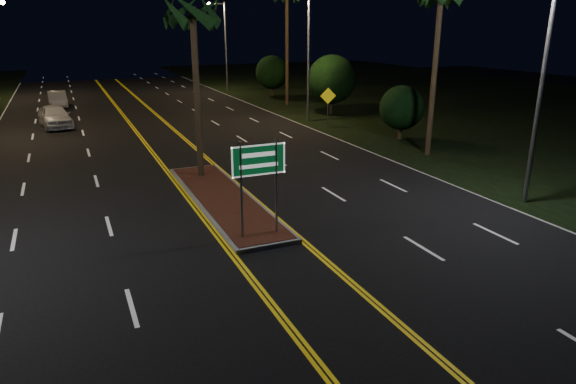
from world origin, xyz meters
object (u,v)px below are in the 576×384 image
palm_median (192,12)px  shrub_near (402,108)px  streetlight_right_mid (304,42)px  car_far (57,98)px  streetlight_right_far (222,36)px  highway_sign (259,169)px  shrub_mid (332,79)px  median_island (223,199)px  car_near (55,114)px  shrub_far (272,72)px  warning_sign (328,101)px  streetlight_right_near (538,57)px

palm_median → shrub_near: palm_median is taller
streetlight_right_mid → car_far: (-16.48, 14.79, -4.87)m
streetlight_right_far → shrub_near: size_ratio=2.73×
highway_sign → shrub_near: 17.55m
streetlight_right_far → shrub_mid: size_ratio=1.95×
median_island → car_near: car_near is taller
streetlight_right_far → shrub_near: (2.89, -28.00, -3.71)m
shrub_near → shrub_far: size_ratio=0.83×
shrub_mid → shrub_far: size_ratio=1.17×
warning_sign → palm_median: bearing=-129.7°
car_near → warning_sign: (17.52, -7.12, 0.84)m
median_island → shrub_near: size_ratio=3.11×
shrub_near → median_island: bearing=-152.6°
median_island → streetlight_right_mid: size_ratio=1.14×
median_island → car_far: 30.37m
shrub_mid → car_far: shrub_mid is taller
car_far → warning_sign: warning_sign is taller
shrub_mid → warning_sign: 5.10m
median_island → warning_sign: size_ratio=3.86×
streetlight_right_near → palm_median: bearing=141.3°
shrub_near → car_far: (-19.37, 22.79, -1.16)m
shrub_far → streetlight_right_mid: bearing=-102.8°
car_far → warning_sign: size_ratio=1.78×
car_far → shrub_far: bearing=-5.0°
median_island → car_near: size_ratio=1.89×
streetlight_right_mid → palm_median: size_ratio=1.08×
shrub_near → car_far: bearing=130.4°
car_far → warning_sign: 24.33m
median_island → highway_sign: 4.80m
highway_sign → palm_median: bearing=90.0°
median_island → streetlight_right_far: (10.61, 35.00, 5.57)m
streetlight_right_mid → highway_sign: bearing=-118.9°
streetlight_right_mid → car_near: 18.03m
streetlight_right_mid → streetlight_right_far: size_ratio=1.00×
highway_sign → car_far: (-5.87, 33.99, -1.62)m
median_island → streetlight_right_far: 37.00m
median_island → streetlight_right_mid: 19.20m
palm_median → warning_sign: bearing=38.9°
median_island → shrub_far: bearing=64.6°
shrub_far → warning_sign: size_ratio=1.49×
highway_sign → palm_median: palm_median is taller
streetlight_right_mid → palm_median: (-10.61, -11.50, 1.62)m
car_near → streetlight_right_near: bearing=-64.8°
streetlight_right_mid → shrub_far: 14.74m
highway_sign → palm_median: (0.00, 7.70, 4.87)m
shrub_mid → car_near: size_ratio=0.85×
palm_median → highway_sign: bearing=-90.0°
median_island → shrub_near: 15.32m
shrub_near → car_near: shrub_near is taller
streetlight_right_near → streetlight_right_far: size_ratio=1.00×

